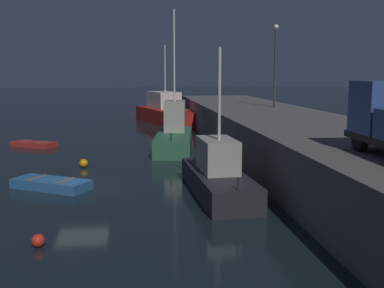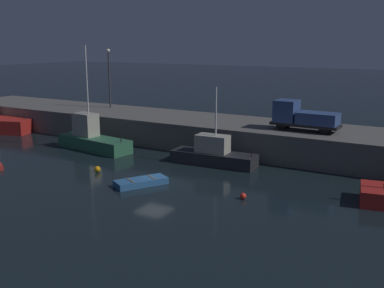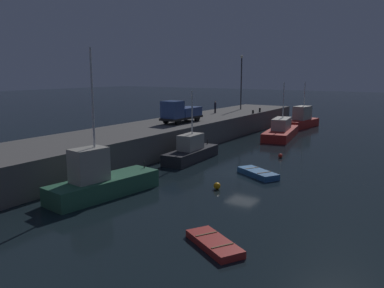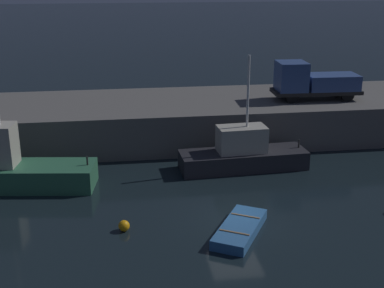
# 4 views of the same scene
# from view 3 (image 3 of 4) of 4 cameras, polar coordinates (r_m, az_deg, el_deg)

# --- Properties ---
(ground_plane) EXTENTS (320.00, 320.00, 0.00)m
(ground_plane) POSITION_cam_3_polar(r_m,az_deg,el_deg) (34.47, 7.35, -4.21)
(ground_plane) COLOR black
(pier_quay) EXTENTS (74.61, 8.47, 2.72)m
(pier_quay) POSITION_cam_3_polar(r_m,az_deg,el_deg) (41.31, -9.17, 0.09)
(pier_quay) COLOR #5B5956
(pier_quay) RESTS_ON ground
(fishing_trawler_red) EXTENTS (10.76, 4.87, 7.26)m
(fishing_trawler_red) POSITION_cam_3_polar(r_m,az_deg,el_deg) (53.90, 12.73, 1.85)
(fishing_trawler_red) COLOR red
(fishing_trawler_red) RESTS_ON ground
(fishing_boat_white) EXTENTS (7.68, 2.64, 6.81)m
(fishing_boat_white) POSITION_cam_3_polar(r_m,az_deg,el_deg) (38.96, -0.13, -1.06)
(fishing_boat_white) COLOR #232328
(fishing_boat_white) RESTS_ON ground
(fishing_boat_orange) EXTENTS (8.59, 3.58, 10.22)m
(fishing_boat_orange) POSITION_cam_3_polar(r_m,az_deg,el_deg) (28.41, -13.03, -5.26)
(fishing_boat_orange) COLOR #2D6647
(fishing_boat_orange) RESTS_ON ground
(fishing_boat_black) EXTENTS (8.21, 3.54, 7.15)m
(fishing_boat_black) POSITION_cam_3_polar(r_m,az_deg,el_deg) (64.82, 15.54, 3.37)
(fishing_boat_black) COLOR red
(fishing_boat_black) RESTS_ON ground
(dinghy_orange_near) EXTENTS (3.28, 4.16, 0.52)m
(dinghy_orange_near) POSITION_cam_3_polar(r_m,az_deg,el_deg) (33.71, 9.48, -4.18)
(dinghy_orange_near) COLOR #2D6099
(dinghy_orange_near) RESTS_ON ground
(rowboat_white_mid) EXTENTS (3.01, 3.81, 0.41)m
(rowboat_white_mid) POSITION_cam_3_polar(r_m,az_deg,el_deg) (20.33, 3.20, -14.14)
(rowboat_white_mid) COLOR #B22823
(rowboat_white_mid) RESTS_ON ground
(mooring_buoy_near) EXTENTS (0.52, 0.52, 0.52)m
(mooring_buoy_near) POSITION_cam_3_polar(r_m,az_deg,el_deg) (29.62, 3.63, -6.05)
(mooring_buoy_near) COLOR orange
(mooring_buoy_near) RESTS_ON ground
(mooring_buoy_mid) EXTENTS (0.44, 0.44, 0.44)m
(mooring_buoy_mid) POSITION_cam_3_polar(r_m,az_deg,el_deg) (41.26, 12.65, -1.65)
(mooring_buoy_mid) COLOR red
(mooring_buoy_mid) RESTS_ON ground
(lamp_post_east) EXTENTS (0.44, 0.44, 8.55)m
(lamp_post_east) POSITION_cam_3_polar(r_m,az_deg,el_deg) (63.98, 7.13, 9.41)
(lamp_post_east) COLOR #38383D
(lamp_post_east) RESTS_ON pier_quay
(utility_truck) EXTENTS (6.13, 2.26, 2.66)m
(utility_truck) POSITION_cam_3_polar(r_m,az_deg,el_deg) (46.56, -1.71, 4.62)
(utility_truck) COLOR black
(utility_truck) RESTS_ON pier_quay
(dockworker) EXTENTS (0.46, 0.36, 1.75)m
(dockworker) POSITION_cam_3_polar(r_m,az_deg,el_deg) (57.82, 3.37, 5.45)
(dockworker) COLOR black
(dockworker) RESTS_ON pier_quay
(bollard_west) EXTENTS (0.28, 0.28, 0.48)m
(bollard_west) POSITION_cam_3_polar(r_m,az_deg,el_deg) (58.09, 8.79, 4.62)
(bollard_west) COLOR black
(bollard_west) RESTS_ON pier_quay
(bollard_central) EXTENTS (0.28, 0.28, 0.60)m
(bollard_central) POSITION_cam_3_polar(r_m,az_deg,el_deg) (60.37, 9.76, 4.86)
(bollard_central) COLOR black
(bollard_central) RESTS_ON pier_quay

